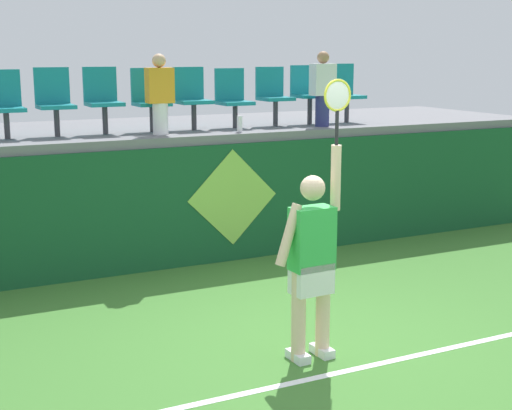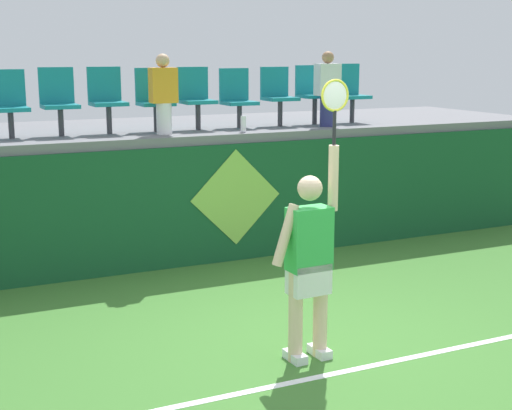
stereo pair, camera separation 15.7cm
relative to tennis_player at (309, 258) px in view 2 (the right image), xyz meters
name	(u,v)px [view 2 (the right image)]	position (x,y,z in m)	size (l,w,h in m)	color
ground_plane	(314,346)	(0.19, 0.21, -0.94)	(40.00, 40.00, 0.00)	#3D752D
court_back_wall	(196,205)	(0.19, 3.33, -0.16)	(11.91, 0.20, 1.56)	#144C28
spectator_platform	(160,130)	(0.19, 4.78, 0.67)	(11.91, 3.00, 0.12)	slate
court_baseline_stripe	(349,370)	(0.19, -0.40, -0.94)	(10.72, 0.08, 0.01)	white
tennis_player	(309,258)	(0.00, 0.00, 0.00)	(0.75, 0.28, 2.50)	white
water_bottle	(243,124)	(0.93, 3.49, 0.84)	(0.07, 0.07, 0.21)	white
stadium_chair_1	(9,101)	(-1.96, 4.12, 1.18)	(0.44, 0.42, 0.84)	#38383D
stadium_chair_2	(59,99)	(-1.35, 4.12, 1.20)	(0.44, 0.42, 0.86)	#38383D
stadium_chair_3	(107,97)	(-0.74, 4.12, 1.21)	(0.44, 0.42, 0.86)	#38383D
stadium_chair_4	(154,97)	(-0.10, 4.12, 1.19)	(0.44, 0.42, 0.84)	#38383D
stadium_chair_5	(196,95)	(0.50, 4.11, 1.20)	(0.44, 0.42, 0.85)	#38383D
stadium_chair_6	(237,96)	(1.11, 4.12, 1.17)	(0.44, 0.42, 0.82)	#38383D
stadium_chair_7	(278,93)	(1.75, 4.11, 1.20)	(0.44, 0.42, 0.84)	#38383D
stadium_chair_8	(312,91)	(2.32, 4.11, 1.22)	(0.44, 0.42, 0.86)	#38383D
stadium_chair_9	(350,91)	(2.97, 4.12, 1.21)	(0.44, 0.42, 0.87)	#38383D
spectator_0	(163,93)	(-0.10, 3.71, 1.26)	(0.34, 0.20, 1.03)	white
spectator_1	(327,88)	(2.32, 3.68, 1.28)	(0.34, 0.20, 1.06)	navy
wall_signage_mount	(236,260)	(0.70, 3.23, -0.94)	(1.27, 0.01, 1.49)	#144C28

